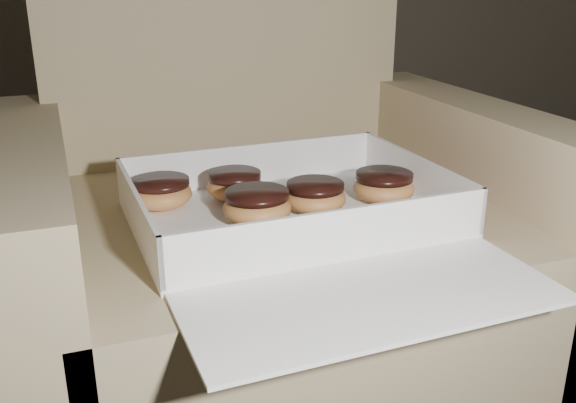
# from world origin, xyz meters

# --- Properties ---
(armchair) EXTENTS (0.79, 0.67, 0.83)m
(armchair) POSITION_xyz_m (-0.25, 0.90, 0.26)
(armchair) COLOR tan
(armchair) RESTS_ON floor
(bakery_box) EXTENTS (0.42, 0.50, 0.07)m
(bakery_box) POSITION_xyz_m (-0.26, 0.73, 0.38)
(bakery_box) COLOR white
(bakery_box) RESTS_ON armchair
(donut_a) EXTENTS (0.09, 0.09, 0.04)m
(donut_a) POSITION_xyz_m (-0.22, 0.77, 0.40)
(donut_a) COLOR #BE8242
(donut_a) RESTS_ON bakery_box
(donut_b) EXTENTS (0.08, 0.08, 0.04)m
(donut_b) POSITION_xyz_m (-0.31, 0.86, 0.40)
(donut_b) COLOR #BE8242
(donut_b) RESTS_ON bakery_box
(donut_c) EXTENTS (0.09, 0.09, 0.04)m
(donut_c) POSITION_xyz_m (-0.42, 0.86, 0.40)
(donut_c) COLOR #BE8242
(donut_c) RESTS_ON bakery_box
(donut_d) EXTENTS (0.09, 0.09, 0.05)m
(donut_d) POSITION_xyz_m (-0.31, 0.76, 0.40)
(donut_d) COLOR #BE8242
(donut_d) RESTS_ON bakery_box
(donut_e) EXTENTS (0.09, 0.09, 0.04)m
(donut_e) POSITION_xyz_m (-0.11, 0.78, 0.40)
(donut_e) COLOR #BE8242
(donut_e) RESTS_ON bakery_box
(crumb_a) EXTENTS (0.01, 0.01, 0.00)m
(crumb_a) POSITION_xyz_m (-0.36, 0.67, 0.38)
(crumb_a) COLOR black
(crumb_a) RESTS_ON bakery_box
(crumb_b) EXTENTS (0.01, 0.01, 0.00)m
(crumb_b) POSITION_xyz_m (-0.27, 0.72, 0.38)
(crumb_b) COLOR black
(crumb_b) RESTS_ON bakery_box
(crumb_c) EXTENTS (0.01, 0.01, 0.00)m
(crumb_c) POSITION_xyz_m (-0.17, 0.66, 0.38)
(crumb_c) COLOR black
(crumb_c) RESTS_ON bakery_box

